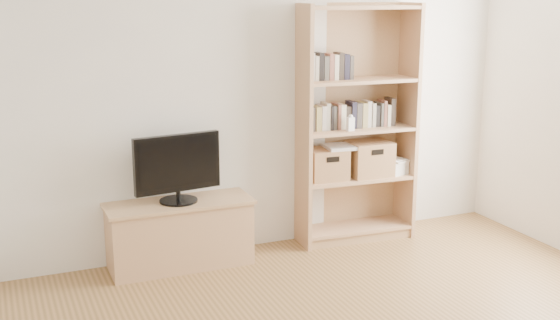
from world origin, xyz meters
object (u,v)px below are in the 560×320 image
television (177,168)px  laptop (346,146)px  baby_monitor (351,124)px  bookshelf (357,125)px  basket_left (327,164)px  basket_right (369,158)px  tv_stand (180,235)px

television → laptop: 1.45m
television → baby_monitor: baby_monitor is taller
bookshelf → television: bearing=-175.8°
bookshelf → baby_monitor: (-0.12, -0.10, 0.03)m
laptop → basket_left: bearing=177.7°
basket_left → laptop: 0.22m
basket_right → laptop: bearing=-176.9°
bookshelf → basket_right: size_ratio=5.63×
tv_stand → basket_left: 1.36m
tv_stand → basket_right: (1.68, 0.01, 0.45)m
basket_left → laptop: size_ratio=0.90×
bookshelf → laptop: 0.20m
bookshelf → basket_right: (0.12, -0.01, -0.30)m
bookshelf → laptop: (-0.11, -0.02, -0.17)m
television → laptop: size_ratio=1.95×
baby_monitor → laptop: baby_monitor is taller
basket_left → laptop: (0.16, -0.02, 0.14)m
tv_stand → baby_monitor: (1.44, -0.08, 0.79)m
television → basket_left: (1.29, 0.04, -0.10)m
laptop → television: bearing=-173.1°
basket_left → basket_right: bearing=2.3°
laptop → baby_monitor: bearing=-90.5°
tv_stand → bookshelf: bearing=1.2°
laptop → bookshelf: bearing=14.7°
television → basket_left: size_ratio=2.16×
bookshelf → basket_left: bearing=-178.8°
television → basket_left: bearing=-5.5°
tv_stand → laptop: (1.45, 0.01, 0.58)m
tv_stand → baby_monitor: size_ratio=9.73×
television → tv_stand: bearing=0.0°
basket_right → bookshelf: bearing=176.5°
tv_stand → bookshelf: (1.56, 0.03, 0.75)m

